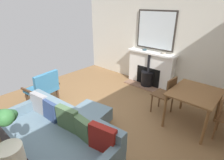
% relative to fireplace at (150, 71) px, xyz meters
% --- Properties ---
extents(ground_plane, '(5.40, 5.24, 0.01)m').
position_rel_fireplace_xyz_m(ground_plane, '(2.49, 0.05, -0.45)').
color(ground_plane, olive).
extents(wall_left, '(0.12, 5.24, 2.90)m').
position_rel_fireplace_xyz_m(wall_left, '(-0.21, 0.05, 1.00)').
color(wall_left, beige).
rests_on(wall_left, ground).
extents(fireplace, '(0.53, 1.45, 1.01)m').
position_rel_fireplace_xyz_m(fireplace, '(0.00, 0.00, 0.00)').
color(fireplace, brown).
rests_on(fireplace, ground).
extents(mirror_over_mantel, '(0.04, 1.12, 1.04)m').
position_rel_fireplace_xyz_m(mirror_over_mantel, '(-0.12, -0.00, 1.14)').
color(mirror_over_mantel, '#2D2823').
extents(mantel_bowl_near, '(0.12, 0.12, 0.04)m').
position_rel_fireplace_xyz_m(mantel_bowl_near, '(-0.03, -0.24, 0.58)').
color(mantel_bowl_near, '#334C56').
rests_on(mantel_bowl_near, fireplace).
extents(mantel_bowl_far, '(0.12, 0.12, 0.05)m').
position_rel_fireplace_xyz_m(mantel_bowl_far, '(-0.03, 0.35, 0.58)').
color(mantel_bowl_far, '#9E9384').
rests_on(mantel_bowl_far, fireplace).
extents(sofa, '(1.07, 2.14, 0.79)m').
position_rel_fireplace_xyz_m(sofa, '(3.31, 0.33, -0.12)').
color(sofa, '#B2B2B7').
rests_on(sofa, ground).
extents(ottoman, '(0.69, 0.75, 0.37)m').
position_rel_fireplace_xyz_m(ottoman, '(2.45, 0.15, -0.22)').
color(ottoman, '#B2B2B7').
rests_on(ottoman, ground).
extents(armchair_accent, '(0.75, 0.66, 0.87)m').
position_rel_fireplace_xyz_m(armchair_accent, '(2.66, -1.22, 0.04)').
color(armchair_accent, '#4C3321').
rests_on(armchair_accent, ground).
extents(table_lamp_far_end, '(0.22, 0.22, 0.45)m').
position_rel_fireplace_xyz_m(table_lamp_far_end, '(4.09, 1.02, 0.62)').
color(table_lamp_far_end, white).
rests_on(table_lamp_far_end, console_table).
extents(dining_table, '(0.98, 0.83, 0.74)m').
position_rel_fireplace_xyz_m(dining_table, '(1.08, 1.61, 0.19)').
color(dining_table, brown).
rests_on(dining_table, ground).
extents(dining_chair_near_fireplace, '(0.42, 0.42, 0.87)m').
position_rel_fireplace_xyz_m(dining_chair_near_fireplace, '(1.09, 1.05, 0.07)').
color(dining_chair_near_fireplace, brown).
rests_on(dining_chair_near_fireplace, ground).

